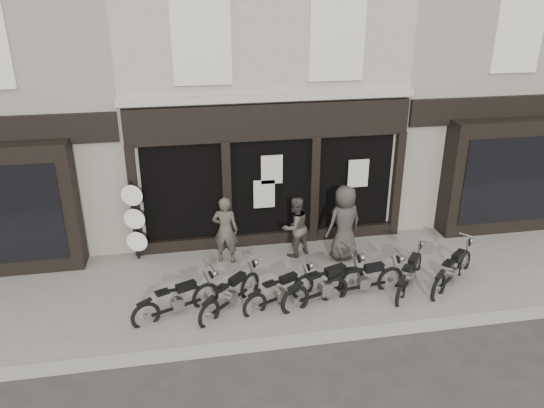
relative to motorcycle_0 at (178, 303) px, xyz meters
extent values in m
plane|color=#2D2B28|center=(2.53, -0.04, -0.38)|extent=(90.00, 90.00, 0.00)
cube|color=slate|center=(2.53, 0.86, -0.32)|extent=(30.00, 4.20, 0.12)
cube|color=gray|center=(2.53, -1.29, -0.32)|extent=(30.00, 0.25, 0.13)
cube|color=#B6AC9C|center=(2.53, 5.96, 3.72)|extent=(7.20, 6.00, 8.20)
cube|color=black|center=(2.53, 2.88, 3.07)|extent=(7.10, 0.18, 0.90)
cube|color=black|center=(2.53, 2.94, 1.12)|extent=(6.50, 0.10, 2.95)
cube|color=black|center=(2.53, 2.87, -0.16)|extent=(7.10, 0.20, 0.44)
cube|color=#B5AD9D|center=(2.53, 2.91, 3.67)|extent=(7.30, 0.22, 0.18)
cube|color=silver|center=(0.93, 2.91, 5.02)|extent=(1.35, 0.12, 2.00)
cube|color=black|center=(0.93, 2.94, 5.02)|extent=(1.05, 0.06, 1.70)
cube|color=silver|center=(4.13, 2.91, 5.02)|extent=(1.35, 0.12, 2.00)
cube|color=black|center=(4.13, 2.94, 5.02)|extent=(1.05, 0.06, 1.70)
cube|color=black|center=(-0.92, 2.86, 1.17)|extent=(0.22, 0.22, 3.00)
cube|color=black|center=(1.38, 2.86, 1.17)|extent=(0.22, 0.22, 3.00)
cube|color=black|center=(3.68, 2.86, 1.17)|extent=(0.22, 0.22, 3.00)
cube|color=black|center=(5.98, 2.86, 1.17)|extent=(0.22, 0.22, 3.00)
cube|color=beige|center=(2.53, 2.76, 1.87)|extent=(0.55, 0.04, 0.75)
cube|color=beige|center=(4.83, 2.76, 1.62)|extent=(0.55, 0.04, 0.75)
cube|color=beige|center=(2.33, 2.76, 1.22)|extent=(0.55, 0.04, 0.75)
cube|color=gray|center=(-3.82, 5.96, 3.72)|extent=(5.50, 6.00, 8.20)
cube|color=black|center=(-3.82, 2.61, 1.32)|extent=(3.20, 0.70, 3.20)
cube|color=black|center=(-3.82, 2.26, 1.32)|extent=(2.60, 0.06, 2.40)
cube|color=gray|center=(8.88, 5.96, 3.72)|extent=(5.50, 6.00, 8.20)
cube|color=black|center=(8.88, 2.61, 1.32)|extent=(3.20, 0.70, 3.20)
cube|color=black|center=(8.88, 2.26, 1.32)|extent=(2.60, 0.06, 2.40)
cube|color=black|center=(8.88, 2.91, 3.12)|extent=(5.40, 0.16, 0.70)
cube|color=silver|center=(8.88, 2.92, 5.02)|extent=(1.30, 0.10, 1.90)
cube|color=black|center=(8.88, 2.95, 5.02)|extent=(1.00, 0.06, 1.60)
torus|color=black|center=(0.61, 0.25, -0.07)|extent=(0.62, 0.32, 0.64)
torus|color=black|center=(-0.66, -0.27, -0.07)|extent=(0.62, 0.32, 0.64)
cube|color=black|center=(-0.02, -0.01, -0.10)|extent=(1.05, 0.47, 0.06)
cube|color=gray|center=(-0.01, 0.00, -0.03)|extent=(0.27, 0.24, 0.24)
cube|color=black|center=(0.20, 0.08, 0.33)|extent=(0.46, 0.31, 0.16)
cube|color=black|center=(-0.29, -0.12, 0.37)|extent=(0.33, 0.28, 0.06)
cylinder|color=gray|center=(0.80, 0.33, 0.56)|extent=(0.24, 0.52, 0.03)
torus|color=black|center=(1.61, 0.50, -0.07)|extent=(0.52, 0.51, 0.64)
torus|color=black|center=(0.63, -0.45, -0.07)|extent=(0.52, 0.51, 0.64)
cube|color=black|center=(1.12, 0.03, -0.10)|extent=(0.84, 0.81, 0.06)
cube|color=gray|center=(1.14, 0.04, -0.03)|extent=(0.28, 0.28, 0.24)
cube|color=black|center=(1.30, 0.20, 0.33)|extent=(0.42, 0.42, 0.16)
cube|color=black|center=(0.92, -0.17, 0.37)|extent=(0.33, 0.33, 0.06)
cylinder|color=gray|center=(1.76, 0.64, 0.56)|extent=(0.40, 0.42, 0.03)
torus|color=black|center=(2.78, 0.26, -0.08)|extent=(0.59, 0.33, 0.61)
torus|color=black|center=(1.61, -0.29, -0.08)|extent=(0.59, 0.33, 0.61)
cube|color=black|center=(2.20, -0.02, -0.12)|extent=(0.98, 0.49, 0.05)
cube|color=gray|center=(2.21, -0.01, -0.05)|extent=(0.26, 0.24, 0.23)
cube|color=black|center=(2.41, 0.08, 0.29)|extent=(0.44, 0.31, 0.15)
cube|color=black|center=(1.95, -0.13, 0.33)|extent=(0.32, 0.28, 0.05)
cylinder|color=gray|center=(2.96, 0.34, 0.51)|extent=(0.25, 0.48, 0.03)
torus|color=black|center=(3.91, 0.20, -0.03)|extent=(0.70, 0.34, 0.72)
torus|color=black|center=(2.47, -0.33, -0.03)|extent=(0.70, 0.34, 0.72)
cube|color=black|center=(3.19, -0.07, -0.07)|extent=(1.19, 0.48, 0.06)
cube|color=gray|center=(3.21, -0.06, 0.01)|extent=(0.30, 0.27, 0.27)
cube|color=black|center=(3.45, 0.03, 0.41)|extent=(0.52, 0.34, 0.18)
cube|color=black|center=(2.89, -0.18, 0.46)|extent=(0.37, 0.31, 0.06)
cylinder|color=gray|center=(4.12, 0.28, 0.67)|extent=(0.25, 0.59, 0.04)
torus|color=black|center=(4.82, 0.16, -0.06)|extent=(0.67, 0.18, 0.66)
torus|color=black|center=(3.43, -0.04, -0.06)|extent=(0.67, 0.18, 0.66)
cube|color=black|center=(4.12, 0.06, -0.09)|extent=(1.15, 0.22, 0.06)
cube|color=gray|center=(4.14, 0.06, -0.02)|extent=(0.26, 0.21, 0.25)
cube|color=black|center=(4.37, 0.10, 0.35)|extent=(0.47, 0.23, 0.16)
cube|color=black|center=(3.84, 0.02, 0.39)|extent=(0.32, 0.23, 0.06)
cylinder|color=gray|center=(5.03, 0.19, 0.58)|extent=(0.12, 0.56, 0.03)
torus|color=black|center=(5.69, 0.66, -0.06)|extent=(0.47, 0.56, 0.65)
torus|color=black|center=(4.83, -0.42, -0.06)|extent=(0.47, 0.56, 0.65)
cube|color=black|center=(5.26, 0.12, -0.10)|extent=(0.74, 0.91, 0.06)
cube|color=gray|center=(5.27, 0.13, -0.02)|extent=(0.28, 0.28, 0.25)
cube|color=black|center=(5.42, 0.31, 0.34)|extent=(0.40, 0.44, 0.16)
cube|color=black|center=(5.08, -0.10, 0.37)|extent=(0.33, 0.34, 0.06)
cylinder|color=gray|center=(5.82, 0.82, 0.56)|extent=(0.45, 0.37, 0.03)
torus|color=black|center=(6.85, 0.53, -0.05)|extent=(0.58, 0.50, 0.68)
torus|color=black|center=(5.73, -0.39, -0.05)|extent=(0.58, 0.50, 0.68)
cube|color=black|center=(6.29, 0.07, -0.09)|extent=(0.95, 0.79, 0.06)
cube|color=gray|center=(6.31, 0.08, -0.01)|extent=(0.30, 0.29, 0.26)
cube|color=black|center=(6.49, 0.23, 0.37)|extent=(0.46, 0.42, 0.17)
cube|color=black|center=(6.06, -0.12, 0.41)|extent=(0.36, 0.34, 0.06)
cylinder|color=gray|center=(7.02, 0.67, 0.61)|extent=(0.39, 0.47, 0.04)
imported|color=#423F36|center=(1.24, 2.09, 0.61)|extent=(0.72, 0.56, 1.74)
imported|color=#463E38|center=(3.01, 2.11, 0.53)|extent=(0.95, 0.86, 1.58)
imported|color=#37322E|center=(4.19, 1.77, 0.70)|extent=(1.08, 0.86, 1.93)
cylinder|color=black|center=(-0.95, 2.62, -0.35)|extent=(0.35, 0.35, 0.06)
cylinder|color=black|center=(-0.95, 2.62, 0.73)|extent=(0.07, 0.07, 2.21)
cylinder|color=black|center=(-0.95, 2.59, 1.50)|extent=(0.53, 0.18, 0.54)
cylinder|color=silver|center=(-0.95, 2.56, 1.50)|extent=(0.52, 0.15, 0.54)
cylinder|color=black|center=(-0.95, 2.59, 0.87)|extent=(0.53, 0.18, 0.54)
cylinder|color=silver|center=(-0.95, 2.56, 0.87)|extent=(0.52, 0.15, 0.54)
cylinder|color=black|center=(-0.95, 2.59, 0.24)|extent=(0.53, 0.18, 0.54)
cylinder|color=silver|center=(-0.95, 2.56, 0.24)|extent=(0.52, 0.15, 0.54)
camera|label=1|loc=(0.27, -9.68, 6.32)|focal=35.00mm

